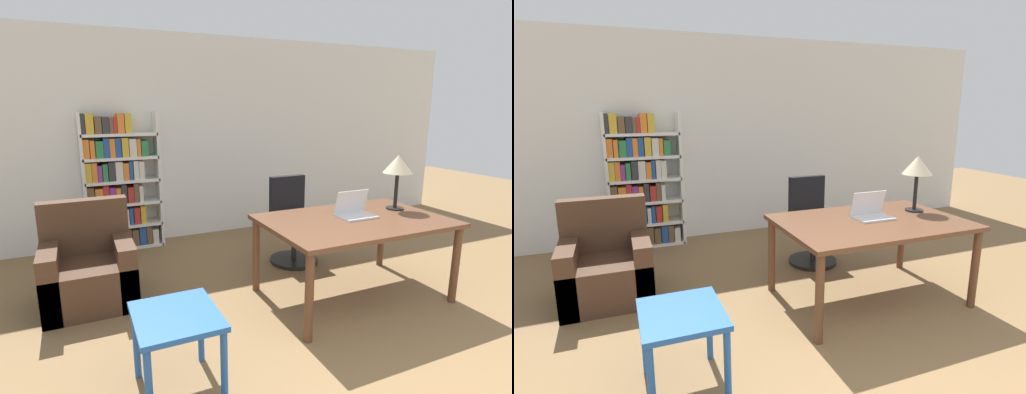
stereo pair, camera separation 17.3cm
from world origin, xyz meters
TOP-DOWN VIEW (x-y plane):
  - wall_back at (0.00, 4.53)m, footprint 8.00×0.06m
  - desk at (0.51, 2.05)m, footprint 1.68×1.10m
  - laptop at (0.56, 2.12)m, footprint 0.35×0.23m
  - table_lamp at (1.11, 2.18)m, footprint 0.28×0.28m
  - office_chair at (0.43, 3.09)m, footprint 0.55×0.55m
  - side_table_blue at (-1.31, 1.43)m, footprint 0.51×0.56m
  - armchair at (-1.77, 2.95)m, footprint 0.78×0.73m
  - bookshelf at (-1.34, 4.34)m, footprint 0.92×0.28m

SIDE VIEW (x-z plane):
  - armchair at x=-1.77m, z-range -0.16..0.76m
  - office_chair at x=0.43m, z-range -0.08..0.92m
  - side_table_blue at x=-1.31m, z-range 0.18..0.72m
  - desk at x=0.51m, z-range 0.30..1.07m
  - bookshelf at x=-1.34m, z-range -0.05..1.67m
  - laptop at x=0.56m, z-range 0.70..0.94m
  - table_lamp at x=1.11m, z-range 0.93..1.48m
  - wall_back at x=0.00m, z-range 0.00..2.70m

